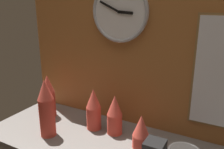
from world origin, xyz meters
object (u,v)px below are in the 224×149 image
object	(u,v)px
cup_stack_far_left	(48,96)
cup_stack_center	(115,115)
wall_clock	(120,12)
cup_stack_left	(46,108)
cup_stack_center_right	(141,131)
cup_stack_center_left	(94,109)

from	to	relation	value
cup_stack_far_left	cup_stack_center	distance (cm)	47.65
cup_stack_far_left	wall_clock	xyz separation A→B (cm)	(42.84, 15.72, 52.79)
cup_stack_far_left	cup_stack_left	distance (cm)	24.03
cup_stack_center	wall_clock	bearing A→B (deg)	108.38
cup_stack_center_right	wall_clock	xyz separation A→B (cm)	(-22.89, 19.84, 57.77)
cup_stack_center_left	wall_clock	bearing A→B (deg)	60.21
wall_clock	cup_stack_left	bearing A→B (deg)	-128.82
cup_stack_left	wall_clock	world-z (taller)	wall_clock
cup_stack_far_left	cup_stack_center_left	world-z (taller)	cup_stack_far_left
cup_stack_center	wall_clock	world-z (taller)	wall_clock
cup_stack_center_right	cup_stack_left	distance (cm)	52.52
cup_stack_center_left	cup_stack_left	bearing A→B (deg)	-134.79
cup_stack_far_left	cup_stack_center_right	xyz separation A→B (cm)	(65.73, -4.12, -4.98)
cup_stack_center_left	wall_clock	xyz separation A→B (cm)	(8.65, 15.11, 54.45)
cup_stack_center_right	cup_stack_far_left	bearing A→B (deg)	176.42
cup_stack_far_left	cup_stack_center	xyz separation A→B (cm)	(47.56, 1.51, -2.49)
cup_stack_far_left	cup_stack_center	size ratio (longest dim) A/B	1.22
cup_stack_center_left	cup_stack_center_right	bearing A→B (deg)	-8.52
cup_stack_center_right	cup_stack_center_left	size ratio (longest dim) A/B	0.73
cup_stack_left	cup_stack_center_left	bearing A→B (deg)	45.21
cup_stack_center_right	cup_stack_center	bearing A→B (deg)	162.79
cup_stack_left	wall_clock	distance (cm)	66.42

